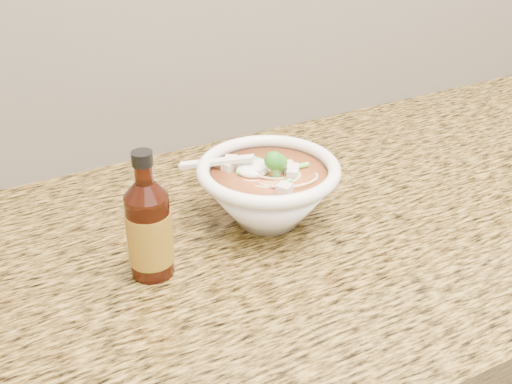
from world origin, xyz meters
name	(u,v)px	position (x,y,z in m)	size (l,w,h in m)	color
counter_slab	(384,208)	(0.00, 1.68, 0.88)	(4.00, 0.68, 0.04)	olive
soup_bowl	(268,192)	(-0.19, 1.70, 0.95)	(0.21, 0.20, 0.11)	white
hot_sauce_bottle	(149,230)	(-0.38, 1.66, 0.96)	(0.07, 0.07, 0.17)	#3E1308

